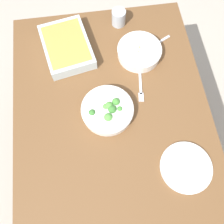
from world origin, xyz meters
TOP-DOWN VIEW (x-y plane):
  - ground_plane at (0.00, 0.00)m, footprint 6.00×6.00m
  - dining_table at (0.00, 0.00)m, footprint 1.20×0.90m
  - stew_bowl at (-0.29, 0.18)m, footprint 0.22×0.22m
  - broccoli_bowl at (0.00, -0.02)m, footprint 0.24×0.24m
  - baking_dish at (-0.37, -0.18)m, footprint 0.34×0.27m
  - drink_cup at (-0.50, 0.11)m, footprint 0.07×0.07m
  - side_plate at (0.29, 0.27)m, footprint 0.22×0.22m
  - spoon_by_stew at (-0.33, 0.25)m, footprint 0.10×0.16m
  - fork_on_table at (-0.11, 0.15)m, footprint 0.18×0.04m

SIDE VIEW (x-z plane):
  - ground_plane at x=0.00m, z-range 0.00..0.00m
  - dining_table at x=0.00m, z-range 0.28..1.02m
  - fork_on_table at x=-0.11m, z-range 0.74..0.75m
  - spoon_by_stew at x=-0.33m, z-range 0.74..0.75m
  - side_plate at x=0.29m, z-range 0.74..0.75m
  - broccoli_bowl at x=0.00m, z-range 0.74..0.80m
  - stew_bowl at x=-0.29m, z-range 0.74..0.80m
  - baking_dish at x=-0.37m, z-range 0.74..0.80m
  - drink_cup at x=-0.50m, z-range 0.74..0.82m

